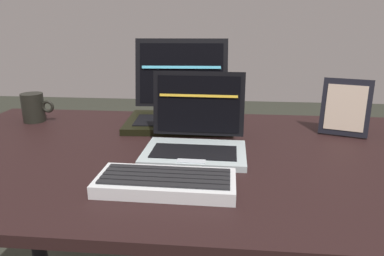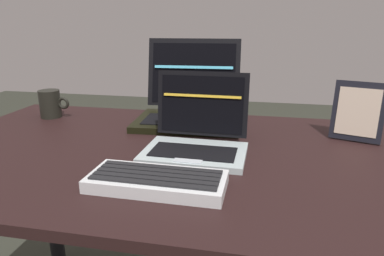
# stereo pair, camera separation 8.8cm
# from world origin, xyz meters

# --- Properties ---
(desk) EXTENTS (1.72, 0.83, 0.76)m
(desk) POSITION_xyz_m (0.00, 0.00, 0.65)
(desk) COLOR black
(desk) RESTS_ON ground
(laptop_front) EXTENTS (0.27, 0.22, 0.21)m
(laptop_front) POSITION_xyz_m (-0.07, -0.00, 0.80)
(laptop_front) COLOR #AEBEC0
(laptop_front) RESTS_ON desk
(laptop_rear) EXTENTS (0.37, 0.33, 0.28)m
(laptop_rear) POSITION_xyz_m (-0.15, 0.29, 0.81)
(laptop_rear) COLOR black
(laptop_rear) RESTS_ON desk
(external_keyboard) EXTENTS (0.30, 0.13, 0.03)m
(external_keyboard) POSITION_xyz_m (-0.12, -0.22, 0.77)
(external_keyboard) COLOR silver
(external_keyboard) RESTS_ON desk
(photo_frame) EXTENTS (0.15, 0.08, 0.18)m
(photo_frame) POSITION_xyz_m (0.37, 0.19, 0.84)
(photo_frame) COLOR black
(photo_frame) RESTS_ON desk
(coffee_mug) EXTENTS (0.11, 0.08, 0.10)m
(coffee_mug) POSITION_xyz_m (-0.67, 0.25, 0.81)
(coffee_mug) COLOR black
(coffee_mug) RESTS_ON desk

